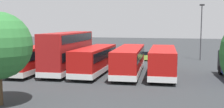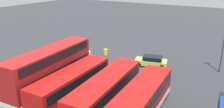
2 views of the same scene
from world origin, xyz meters
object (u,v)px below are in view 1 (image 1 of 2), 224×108
at_px(bus_single_deck_near_end, 163,61).
at_px(bus_single_deck_second, 129,60).
at_px(lamp_post_tall, 201,28).
at_px(waste_bin_yellow, 95,55).
at_px(car_hatchback_silver, 68,56).
at_px(car_small_green, 143,56).
at_px(bus_single_deck_third, 95,59).
at_px(bus_single_deck_fifth, 38,58).
at_px(bus_double_decker_fourth, 68,51).

relative_size(bus_single_deck_near_end, bus_single_deck_second, 0.94).
distance_m(bus_single_deck_second, lamp_post_tall, 16.96).
bearing_deg(waste_bin_yellow, bus_single_deck_near_end, 132.84).
relative_size(car_hatchback_silver, car_small_green, 0.97).
bearing_deg(car_hatchback_silver, lamp_post_tall, -165.90).
distance_m(bus_single_deck_third, car_hatchback_silver, 12.55).
height_order(bus_single_deck_second, bus_single_deck_third, same).
xyz_separation_m(bus_single_deck_fifth, car_small_green, (-10.57, -12.68, -0.92)).
xyz_separation_m(bus_single_deck_second, lamp_post_tall, (-8.39, -14.37, 3.32)).
distance_m(bus_single_deck_near_end, car_hatchback_silver, 17.67).
xyz_separation_m(car_hatchback_silver, lamp_post_tall, (-19.73, -4.95, 4.24)).
xyz_separation_m(bus_single_deck_fifth, car_hatchback_silver, (0.69, -10.18, -0.92)).
xyz_separation_m(car_hatchback_silver, car_small_green, (-11.26, -2.50, 0.00)).
height_order(bus_single_deck_third, bus_double_decker_fourth, bus_double_decker_fourth).
bearing_deg(car_small_green, lamp_post_tall, -163.81).
bearing_deg(bus_single_deck_fifth, bus_double_decker_fourth, -168.26).
height_order(bus_single_deck_near_end, waste_bin_yellow, bus_single_deck_near_end).
bearing_deg(lamp_post_tall, car_hatchback_silver, 14.10).
relative_size(bus_single_deck_near_end, car_hatchback_silver, 2.37).
relative_size(bus_single_deck_near_end, bus_single_deck_fifth, 0.90).
bearing_deg(car_small_green, bus_single_deck_second, 90.40).
xyz_separation_m(bus_single_deck_second, waste_bin_yellow, (8.05, -12.60, -1.15)).
distance_m(bus_single_deck_near_end, waste_bin_yellow, 17.19).
bearing_deg(bus_single_deck_second, car_small_green, -89.60).
distance_m(bus_single_deck_second, bus_single_deck_fifth, 10.68).
bearing_deg(bus_double_decker_fourth, car_small_green, -120.56).
bearing_deg(bus_single_deck_near_end, waste_bin_yellow, -47.16).
bearing_deg(bus_single_deck_second, lamp_post_tall, -120.27).
bearing_deg(bus_double_decker_fourth, waste_bin_yellow, -85.89).
bearing_deg(lamp_post_tall, bus_single_deck_third, 50.82).
bearing_deg(bus_single_deck_near_end, bus_single_deck_second, 0.48).
distance_m(bus_single_deck_near_end, car_small_green, 12.47).
distance_m(bus_single_deck_fifth, waste_bin_yellow, 13.67).
bearing_deg(bus_double_decker_fourth, car_hatchback_silver, -66.04).
xyz_separation_m(bus_single_deck_third, lamp_post_tall, (-12.16, -14.92, 3.32)).
relative_size(car_hatchback_silver, waste_bin_yellow, 4.72).
relative_size(bus_single_deck_third, bus_double_decker_fourth, 0.90).
xyz_separation_m(bus_single_deck_fifth, waste_bin_yellow, (-2.60, -13.37, -1.15)).
distance_m(bus_single_deck_third, bus_single_deck_fifth, 6.88).
relative_size(bus_single_deck_fifth, car_small_green, 2.55).
height_order(bus_double_decker_fourth, car_small_green, bus_double_decker_fourth).
bearing_deg(car_hatchback_silver, bus_single_deck_third, 127.18).
bearing_deg(bus_double_decker_fourth, bus_single_deck_near_end, -179.63).
distance_m(bus_single_deck_second, bus_double_decker_fourth, 7.19).
height_order(car_hatchback_silver, car_small_green, same).
height_order(bus_single_deck_second, bus_single_deck_fifth, same).
relative_size(bus_double_decker_fourth, bus_single_deck_fifth, 0.99).
height_order(car_small_green, waste_bin_yellow, car_small_green).
height_order(bus_single_deck_second, car_hatchback_silver, bus_single_deck_second).
height_order(bus_single_deck_second, waste_bin_yellow, bus_single_deck_second).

